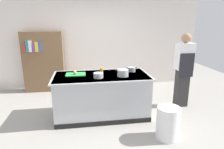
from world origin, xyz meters
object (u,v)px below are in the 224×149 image
object	(u,v)px
trash_bin	(168,123)
juice_cup	(101,70)
bookshelf	(44,62)
stock_pot	(123,73)
onion	(75,73)
mixing_bowl	(98,75)
person_chef	(183,69)
sauce_pan	(131,69)

from	to	relation	value
trash_bin	juice_cup	bearing A→B (deg)	128.99
juice_cup	bookshelf	bearing A→B (deg)	133.22
stock_pot	trash_bin	size ratio (longest dim) A/B	0.50
onion	juice_cup	bearing A→B (deg)	16.06
stock_pot	mixing_bowl	world-z (taller)	stock_pot
mixing_bowl	person_chef	bearing A→B (deg)	11.02
person_chef	bookshelf	distance (m)	3.72
onion	juice_cup	world-z (taller)	juice_cup
juice_cup	trash_bin	world-z (taller)	juice_cup
trash_bin	person_chef	size ratio (longest dim) A/B	0.34
trash_bin	stock_pot	bearing A→B (deg)	124.97
sauce_pan	trash_bin	world-z (taller)	sauce_pan
mixing_bowl	trash_bin	xyz separation A→B (m)	(1.11, -0.85, -0.66)
mixing_bowl	bookshelf	distance (m)	2.41
juice_cup	person_chef	bearing A→B (deg)	-0.32
sauce_pan	person_chef	world-z (taller)	person_chef
stock_pot	trash_bin	distance (m)	1.27
sauce_pan	trash_bin	bearing A→B (deg)	-73.99
bookshelf	sauce_pan	bearing A→B (deg)	-36.75
stock_pot	trash_bin	xyz separation A→B (m)	(0.62, -0.88, -0.68)
mixing_bowl	bookshelf	xyz separation A→B (m)	(-1.38, 1.97, -0.10)
juice_cup	sauce_pan	bearing A→B (deg)	-1.98
stock_pot	sauce_pan	bearing A→B (deg)	52.38
mixing_bowl	person_chef	world-z (taller)	person_chef
sauce_pan	bookshelf	distance (m)	2.67
person_chef	stock_pot	bearing A→B (deg)	95.37
onion	bookshelf	xyz separation A→B (m)	(-0.92, 1.73, -0.11)
mixing_bowl	person_chef	size ratio (longest dim) A/B	0.11
stock_pot	bookshelf	xyz separation A→B (m)	(-1.87, 1.94, -0.12)
bookshelf	mixing_bowl	bearing A→B (deg)	-55.08
trash_bin	person_chef	xyz separation A→B (m)	(0.88, 1.24, 0.63)
stock_pot	mixing_bowl	distance (m)	0.50
onion	juice_cup	xyz separation A→B (m)	(0.56, 0.16, -0.01)
sauce_pan	mixing_bowl	size ratio (longest dim) A/B	1.26
person_chef	bookshelf	xyz separation A→B (m)	(-3.37, 1.58, -0.06)
onion	sauce_pan	distance (m)	1.22
mixing_bowl	juice_cup	size ratio (longest dim) A/B	1.92
stock_pot	sauce_pan	xyz separation A→B (m)	(0.26, 0.34, -0.02)
sauce_pan	bookshelf	xyz separation A→B (m)	(-2.14, 1.60, -0.10)
onion	sauce_pan	world-z (taller)	onion
mixing_bowl	juice_cup	world-z (taller)	same
sauce_pan	trash_bin	xyz separation A→B (m)	(0.35, -1.22, -0.66)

